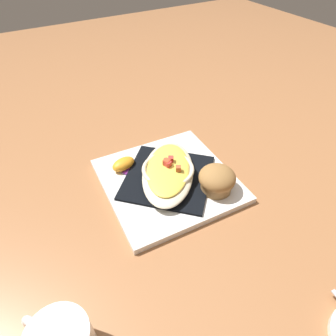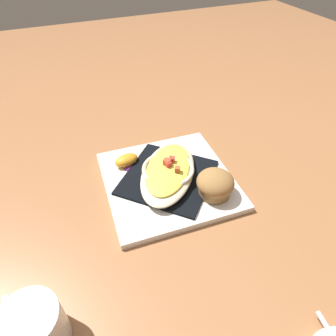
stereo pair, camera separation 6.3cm
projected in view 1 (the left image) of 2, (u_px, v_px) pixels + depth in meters
name	position (u px, v px, depth m)	size (l,w,h in m)	color
ground_plane	(168.00, 183.00, 0.66)	(2.60, 2.60, 0.00)	#A0683F
square_plate	(168.00, 180.00, 0.66)	(0.27, 0.27, 0.01)	white
folded_napkin	(168.00, 177.00, 0.65)	(0.18, 0.18, 0.01)	black
gratin_dish	(168.00, 171.00, 0.64)	(0.21, 0.23, 0.04)	beige
muffin	(217.00, 180.00, 0.61)	(0.08, 0.08, 0.06)	olive
orange_garnish	(124.00, 165.00, 0.67)	(0.06, 0.06, 0.03)	#5C1E6A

